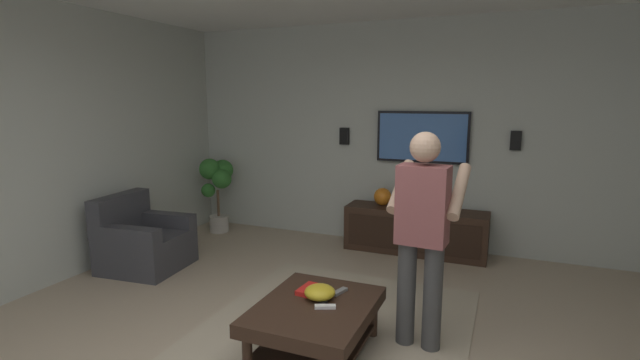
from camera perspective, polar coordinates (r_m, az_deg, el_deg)
wall_back_tv at (r=5.90m, az=11.16°, el=5.46°), size 0.10×6.27×2.82m
area_rug at (r=3.78m, az=0.66°, el=-19.42°), size 2.80×2.11×0.01m
armchair at (r=5.50m, az=-21.19°, el=-7.40°), size 0.87×0.88×0.82m
coffee_table at (r=3.48m, az=-0.62°, el=-16.77°), size 1.00×0.80×0.40m
media_console at (r=5.75m, az=11.77°, el=-6.23°), size 0.45×1.70×0.55m
tv at (r=5.78m, az=12.63°, el=5.25°), size 0.05×1.12×0.63m
person_standing at (r=3.46m, az=12.67°, el=-5.85°), size 0.56×0.56×1.64m
potted_plant_tall at (r=6.58m, az=-12.68°, el=-0.36°), size 0.46×0.46×1.05m
bowl at (r=3.49m, az=-0.02°, el=-13.81°), size 0.23×0.23×0.10m
remote_white at (r=3.37m, az=0.65°, el=-15.52°), size 0.10×0.16×0.02m
remote_black at (r=3.47m, az=0.05°, el=-14.69°), size 0.13×0.14×0.02m
remote_grey at (r=3.60m, az=2.47°, el=-13.73°), size 0.16×0.09×0.02m
book at (r=3.61m, az=-1.13°, el=-13.55°), size 0.23×0.18×0.04m
vase_round at (r=5.79m, az=7.81°, el=-2.06°), size 0.22×0.22×0.22m
wall_speaker_left at (r=5.70m, az=23.23°, el=4.55°), size 0.06×0.12×0.22m
wall_speaker_right at (r=6.05m, az=3.07°, el=5.49°), size 0.06×0.12×0.22m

